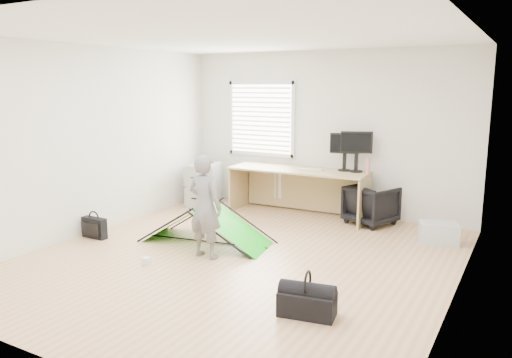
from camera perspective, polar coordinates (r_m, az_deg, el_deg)
The scene contains 18 objects.
ground at distance 6.33m, azimuth -1.80°, elevation -9.07°, with size 5.50×5.50×0.00m, color tan.
back_wall at distance 8.47m, azimuth 7.88°, elevation 5.24°, with size 5.00×0.02×2.70m, color silver.
window at distance 8.92m, azimuth 0.59°, elevation 6.90°, with size 1.20×0.06×1.20m, color silver.
radiator at distance 9.03m, azimuth 0.45°, elevation -0.10°, with size 1.00×0.12×0.60m, color silver.
desk at distance 8.27m, azimuth 4.81°, elevation -1.56°, with size 2.29×0.73×0.78m, color tan.
filing_cabinet at distance 9.01m, azimuth -5.89°, elevation -0.65°, with size 0.49×0.65×0.76m, color #9A9C9F.
monitor_left at distance 8.12m, azimuth 10.09°, elevation 2.49°, with size 0.47×0.10×0.45m, color black.
monitor_right at distance 8.05m, azimuth 11.40°, elevation 2.47°, with size 0.49×0.11×0.47m, color black.
keyboard at distance 8.13m, azimuth 6.27°, elevation 1.08°, with size 0.40×0.14×0.02m, color beige.
thermos at distance 7.93m, azimuth 12.65°, elevation 1.47°, with size 0.07×0.07×0.24m, color #C26C6D.
office_chair at distance 7.97m, azimuth 13.03°, elevation -2.89°, with size 0.66×0.68×0.61m, color black.
person at distance 6.23m, azimuth -5.86°, elevation -3.14°, with size 0.48×0.31×1.31m, color slate.
kite at distance 6.90m, azimuth -5.64°, elevation -5.07°, with size 1.76×0.77×0.54m, color #13D117, non-canonical shape.
storage_crate at distance 7.32m, azimuth 20.11°, elevation -5.82°, with size 0.51×0.36×0.28m, color #B6BBC0.
tote_bag at distance 9.41m, azimuth -5.41°, elevation -1.29°, with size 0.33×0.14×0.39m, color #209975.
laptop_bag at distance 7.47m, azimuth -17.98°, elevation -5.32°, with size 0.39×0.12×0.29m, color black.
white_box at distance 6.25m, azimuth -12.40°, elevation -9.16°, with size 0.09×0.09×0.09m, color silver.
duffel_bag at distance 4.85m, azimuth 5.86°, elevation -14.02°, with size 0.53×0.27×0.23m, color black.
Camera 1 is at (3.10, -5.09, 2.14)m, focal length 35.00 mm.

